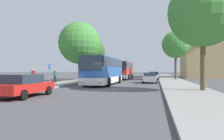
# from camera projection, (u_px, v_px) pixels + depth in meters

# --- Properties ---
(ground_plane) EXTENTS (300.00, 300.00, 0.00)m
(ground_plane) POSITION_uv_depth(u_px,v_px,m) (107.00, 89.00, 20.07)
(ground_plane) COLOR #4C4C4F
(ground_plane) RESTS_ON ground
(sidewalk_left) EXTENTS (4.00, 120.00, 0.15)m
(sidewalk_left) POSITION_uv_depth(u_px,v_px,m) (37.00, 87.00, 21.45)
(sidewalk_left) COLOR gray
(sidewalk_left) RESTS_ON ground_plane
(sidewalk_right) EXTENTS (4.00, 120.00, 0.15)m
(sidewalk_right) POSITION_uv_depth(u_px,v_px,m) (186.00, 89.00, 18.70)
(sidewalk_right) COLOR gray
(sidewalk_right) RESTS_ON ground_plane
(building_right_background) EXTENTS (16.10, 12.36, 16.15)m
(building_right_background) POSITION_uv_depth(u_px,v_px,m) (221.00, 42.00, 48.70)
(building_right_background) COLOR tan
(building_right_background) RESTS_ON ground_plane
(bus_front) EXTENTS (2.88, 10.78, 3.19)m
(bus_front) POSITION_uv_depth(u_px,v_px,m) (104.00, 70.00, 25.87)
(bus_front) COLOR silver
(bus_front) RESTS_ON ground_plane
(bus_middle) EXTENTS (2.74, 10.91, 3.24)m
(bus_middle) POSITION_uv_depth(u_px,v_px,m) (124.00, 70.00, 41.03)
(bus_middle) COLOR gray
(bus_middle) RESTS_ON ground_plane
(parked_car_left_curb) EXTENTS (2.14, 4.65, 1.47)m
(parked_car_left_curb) POSITION_uv_depth(u_px,v_px,m) (24.00, 85.00, 14.06)
(parked_car_left_curb) COLOR red
(parked_car_left_curb) RESTS_ON ground_plane
(parked_car_right_near) EXTENTS (1.92, 4.15, 1.38)m
(parked_car_right_near) POSITION_uv_depth(u_px,v_px,m) (150.00, 78.00, 29.16)
(parked_car_right_near) COLOR #B7B7BC
(parked_car_right_near) RESTS_ON ground_plane
(parked_car_right_far) EXTENTS (1.97, 4.06, 1.43)m
(parked_car_right_far) POSITION_uv_depth(u_px,v_px,m) (154.00, 75.00, 40.90)
(parked_car_right_far) COLOR silver
(parked_car_right_far) RESTS_ON ground_plane
(bus_stop_sign) EXTENTS (0.08, 0.45, 2.30)m
(bus_stop_sign) POSITION_uv_depth(u_px,v_px,m) (50.00, 71.00, 24.15)
(bus_stop_sign) COLOR gray
(bus_stop_sign) RESTS_ON sidewalk_left
(pedestrian_waiting_near) EXTENTS (0.36, 0.36, 1.69)m
(pedestrian_waiting_near) POSITION_uv_depth(u_px,v_px,m) (55.00, 76.00, 27.74)
(pedestrian_waiting_near) COLOR #23232D
(pedestrian_waiting_near) RESTS_ON sidewalk_left
(pedestrian_waiting_far) EXTENTS (0.36, 0.36, 1.73)m
(pedestrian_waiting_far) POSITION_uv_depth(u_px,v_px,m) (33.00, 77.00, 21.99)
(pedestrian_waiting_far) COLOR #23232D
(pedestrian_waiting_far) RESTS_ON sidewalk_left
(tree_left_near) EXTENTS (4.17, 4.17, 7.07)m
(tree_left_near) POSITION_uv_depth(u_px,v_px,m) (93.00, 51.00, 39.13)
(tree_left_near) COLOR brown
(tree_left_near) RESTS_ON sidewalk_left
(tree_left_far) EXTENTS (6.25, 6.25, 8.74)m
(tree_left_far) POSITION_uv_depth(u_px,v_px,m) (79.00, 43.00, 32.47)
(tree_left_far) COLOR #513D23
(tree_left_far) RESTS_ON sidewalk_left
(tree_right_near) EXTENTS (4.78, 4.78, 8.47)m
(tree_right_near) POSITION_uv_depth(u_px,v_px,m) (176.00, 45.00, 38.35)
(tree_right_near) COLOR brown
(tree_right_near) RESTS_ON sidewalk_right
(tree_right_mid) EXTENTS (5.49, 5.49, 8.90)m
(tree_right_mid) POSITION_uv_depth(u_px,v_px,m) (203.00, 13.00, 17.27)
(tree_right_mid) COLOR brown
(tree_right_mid) RESTS_ON sidewalk_right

